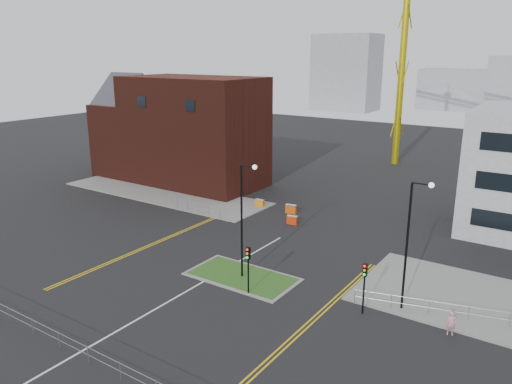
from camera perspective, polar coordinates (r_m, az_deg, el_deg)
ground at (r=35.48m, az=-12.08°, el=-13.32°), size 200.00×200.00×0.00m
pavement_left at (r=63.12m, az=-10.48°, el=-0.12°), size 28.00×8.00×0.12m
island_kerb at (r=39.63m, az=-1.60°, el=-9.65°), size 8.60×4.60×0.08m
grass_island at (r=39.62m, az=-1.60°, el=-9.62°), size 8.00×4.00×0.12m
brick_building at (r=67.95m, az=-9.03°, el=6.93°), size 24.20×10.07×14.24m
streetlamp_island at (r=37.52m, az=-1.39°, el=-2.30°), size 1.46×0.36×9.18m
streetlamp_right_near at (r=34.27m, az=17.29°, el=-4.82°), size 1.46×0.36×9.18m
traffic_light_island at (r=36.03m, az=-0.91°, el=-7.93°), size 0.28×0.33×3.65m
traffic_light_right at (r=34.22m, az=12.29°, el=-9.65°), size 0.28×0.33×3.65m
railing_front at (r=31.88m, az=-20.20°, el=-15.97°), size 24.05×0.05×1.10m
railing_left at (r=54.24m, az=-6.64°, el=-1.84°), size 6.05×0.05×1.10m
railing_right at (r=36.46m, az=27.08°, el=-12.60°), size 19.05×5.05×1.10m
centre_line at (r=36.70m, az=-9.80°, el=-12.15°), size 0.15×30.00×0.01m
yellow_left_a at (r=47.68m, az=-11.04°, el=-5.48°), size 0.12×24.00×0.01m
yellow_left_b at (r=47.48m, az=-10.78°, el=-5.56°), size 0.12×24.00×0.01m
yellow_right_a at (r=34.67m, az=6.83°, el=-13.80°), size 0.12×20.00×0.01m
yellow_right_b at (r=34.55m, az=7.28°, el=-13.92°), size 0.12×20.00×0.01m
skyline_a at (r=154.57m, az=10.26°, el=13.27°), size 18.00×12.00×22.00m
skyline_d at (r=164.36m, az=23.54°, el=10.62°), size 30.00×12.00×12.00m
pedestrian at (r=34.21m, az=21.41°, el=-13.82°), size 0.66×0.54×1.55m
barrier_left at (r=56.49m, az=0.44°, el=-1.27°), size 1.11×0.41×0.93m
barrier_mid at (r=54.48m, az=4.02°, el=-1.91°), size 1.23×0.55×1.00m
barrier_right at (r=51.13m, az=4.15°, el=-3.17°), size 1.13×0.50×0.92m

